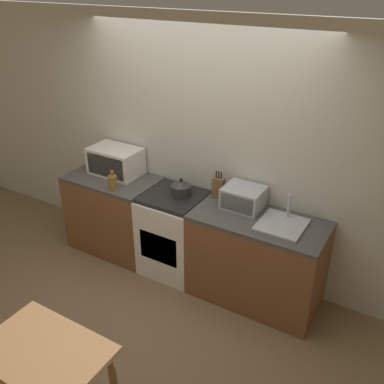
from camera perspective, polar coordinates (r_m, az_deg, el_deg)
name	(u,v)px	position (r m, az deg, el deg)	size (l,w,h in m)	color
ground_plane	(145,311)	(4.28, -6.32, -15.52)	(16.00, 16.00, 0.00)	brown
wall_back	(201,149)	(4.34, 1.25, 5.71)	(10.00, 0.06, 2.60)	beige
counter_left_run	(115,213)	(4.96, -10.18, -2.75)	(1.00, 0.62, 0.90)	brown
counter_right_run	(256,260)	(4.18, 8.53, -8.90)	(1.24, 0.62, 0.90)	brown
stove_range	(175,233)	(4.53, -2.33, -5.46)	(0.61, 0.62, 0.90)	silver
kettle	(181,188)	(4.27, -1.46, 0.56)	(0.20, 0.20, 0.18)	#2D2D2D
microwave	(116,161)	(4.78, -10.15, 4.08)	(0.56, 0.36, 0.30)	silver
bottle	(113,182)	(4.45, -10.53, 1.31)	(0.08, 0.08, 0.21)	olive
knife_block	(218,188)	(4.20, 3.54, 0.57)	(0.11, 0.07, 0.29)	brown
toaster_oven	(243,198)	(4.06, 6.87, -0.75)	(0.37, 0.31, 0.20)	#ADAFB5
sink_basin	(282,224)	(3.88, 11.92, -4.16)	(0.40, 0.42, 0.24)	#ADAFB5
dining_table	(46,363)	(3.17, -18.95, -20.71)	(0.85, 0.57, 0.74)	brown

